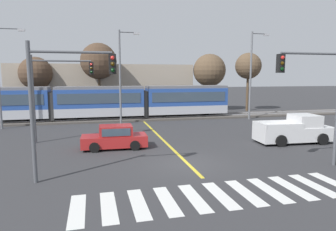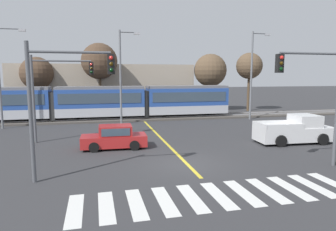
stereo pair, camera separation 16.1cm
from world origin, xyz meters
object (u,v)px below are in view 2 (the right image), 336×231
Objects in this scene: street_lamp_centre at (122,72)px; bare_tree_far_east at (249,66)px; light_rail_tram at (101,101)px; street_lamp_east at (253,71)px; sedan_crossing at (114,138)px; traffic_light_near_right at (318,88)px; traffic_light_mid_left at (54,84)px; bare_tree_west at (99,61)px; pickup_truck at (296,131)px; traffic_light_near_left at (59,91)px; street_lamp_west at (1,71)px; bare_tree_east at (210,70)px; bare_tree_far_west at (37,73)px.

street_lamp_centre is 18.85m from bare_tree_far_east.
street_lamp_east is at bearing -10.66° from light_rail_tram.
sedan_crossing is 12.34m from traffic_light_near_right.
traffic_light_near_right is 17.21m from street_lamp_east.
bare_tree_west is at bearing 76.77° from traffic_light_mid_left.
bare_tree_far_east reaches higher than sedan_crossing.
pickup_truck is (13.36, -14.09, -1.20)m from light_rail_tram.
street_lamp_west is at bearing 113.35° from traffic_light_near_left.
street_lamp_east is 8.51m from bare_tree_east.
street_lamp_centre reaches higher than traffic_light_near_left.
light_rail_tram is 4.82m from street_lamp_centre.
light_rail_tram is 4.06× the size of bare_tree_far_west.
street_lamp_centre reaches higher than bare_tree_far_west.
sedan_crossing is at bearing -86.75° from light_rail_tram.
bare_tree_far_west reaches higher than pickup_truck.
pickup_truck is at bearing -108.17° from bare_tree_far_east.
traffic_light_near_right is 25.51m from bare_tree_west.
traffic_light_near_left is at bearing -133.03° from bare_tree_far_east.
bare_tree_far_east is at bearing 69.71° from traffic_light_near_right.
traffic_light_near_right is 0.90× the size of bare_tree_far_west.
street_lamp_centre reaches higher than traffic_light_near_right.
pickup_truck is at bearing -46.53° from light_rail_tram.
street_lamp_west is at bearing -179.52° from street_lamp_centre.
traffic_light_near_right is 0.67× the size of street_lamp_east.
street_lamp_east reaches higher than traffic_light_near_left.
traffic_light_near_left is 15.88m from street_lamp_centre.
light_rail_tram is at bearing 72.10° from traffic_light_mid_left.
bare_tree_west is (3.22, 13.68, 2.24)m from traffic_light_mid_left.
pickup_truck is at bearing -44.23° from street_lamp_centre.
bare_tree_far_west reaches higher than sedan_crossing.
bare_tree_east is at bearing 55.81° from traffic_light_near_left.
light_rail_tram is 20.24m from bare_tree_far_east.
traffic_light_near_left is 24.34m from bare_tree_far_west.
bare_tree_east is at bearing 0.19° from bare_tree_far_west.
traffic_light_mid_left is 14.23m from bare_tree_west.
bare_tree_far_east is at bearing 32.20° from traffic_light_mid_left.
bare_tree_far_east reaches higher than traffic_light_mid_left.
pickup_truck is 0.61× the size of street_lamp_centre.
traffic_light_mid_left is 0.69× the size of street_lamp_west.
street_lamp_west is 8.58m from bare_tree_far_west.
traffic_light_near_left is at bearing -77.47° from bare_tree_far_west.
street_lamp_centre is at bearing 82.07° from sedan_crossing.
light_rail_tram is 3.30× the size of bare_tree_west.
street_lamp_east is (24.40, 0.20, 0.13)m from street_lamp_west.
street_lamp_centre is at bearing 135.77° from pickup_truck.
bare_tree_east is (17.53, 15.28, 1.29)m from traffic_light_mid_left.
traffic_light_near_right is 30.38m from bare_tree_far_west.
sedan_crossing is 18.69m from street_lamp_east.
bare_tree_east is at bearing 6.39° from bare_tree_west.
bare_tree_east reaches higher than traffic_light_mid_left.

